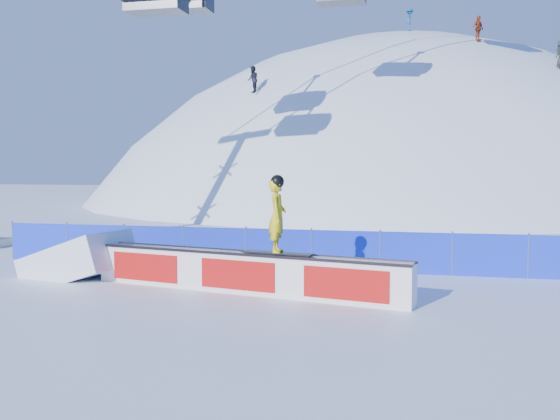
# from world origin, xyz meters

# --- Properties ---
(ground) EXTENTS (160.00, 160.00, 0.00)m
(ground) POSITION_xyz_m (0.00, 0.00, 0.00)
(ground) COLOR white
(ground) RESTS_ON ground
(snow_hill) EXTENTS (64.00, 64.00, 64.00)m
(snow_hill) POSITION_xyz_m (0.00, 42.00, -18.00)
(snow_hill) COLOR white
(snow_hill) RESTS_ON ground
(safety_fence) EXTENTS (22.05, 0.05, 1.30)m
(safety_fence) POSITION_xyz_m (0.00, 4.50, 0.60)
(safety_fence) COLOR #1331E3
(safety_fence) RESTS_ON ground
(rail_box) EXTENTS (8.29, 2.35, 1.00)m
(rail_box) POSITION_xyz_m (-2.05, 0.93, 0.49)
(rail_box) COLOR white
(rail_box) RESTS_ON ground
(snow_ramp) EXTENTS (3.23, 2.40, 1.82)m
(snow_ramp) POSITION_xyz_m (-7.15, 2.05, 0.00)
(snow_ramp) COLOR white
(snow_ramp) RESTS_ON ground
(snowboarder) EXTENTS (1.81, 0.69, 1.86)m
(snowboarder) POSITION_xyz_m (-1.14, 0.74, 1.92)
(snowboarder) COLOR black
(snowboarder) RESTS_ON rail_box
(distant_skiers) EXTENTS (19.78, 11.91, 7.29)m
(distant_skiers) POSITION_xyz_m (1.51, 30.56, 11.50)
(distant_skiers) COLOR black
(distant_skiers) RESTS_ON ground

